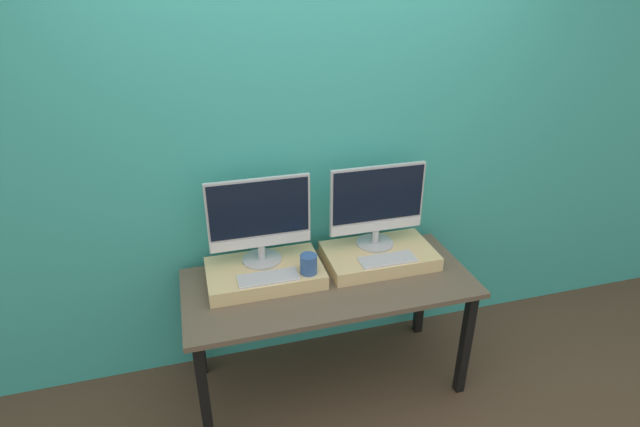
# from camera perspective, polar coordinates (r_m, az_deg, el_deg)

# --- Properties ---
(ground_plane) EXTENTS (12.00, 12.00, 0.00)m
(ground_plane) POSITION_cam_1_polar(r_m,az_deg,el_deg) (2.95, 2.94, -22.90)
(ground_plane) COLOR #4C3828
(wall_back) EXTENTS (8.00, 0.04, 2.60)m
(wall_back) POSITION_cam_1_polar(r_m,az_deg,el_deg) (2.80, -1.26, 6.86)
(wall_back) COLOR teal
(wall_back) RESTS_ON ground_plane
(workbench) EXTENTS (1.55, 0.67, 0.71)m
(workbench) POSITION_cam_1_polar(r_m,az_deg,el_deg) (2.76, 1.02, -9.07)
(workbench) COLOR brown
(workbench) RESTS_ON ground_plane
(wooden_riser_left) EXTENTS (0.61, 0.38, 0.08)m
(wooden_riser_left) POSITION_cam_1_polar(r_m,az_deg,el_deg) (2.72, -6.35, -6.78)
(wooden_riser_left) COLOR #D6B77F
(wooden_riser_left) RESTS_ON workbench
(monitor_left) EXTENTS (0.55, 0.21, 0.48)m
(monitor_left) POSITION_cam_1_polar(r_m,az_deg,el_deg) (2.63, -6.93, -0.54)
(monitor_left) COLOR #B2B2B7
(monitor_left) RESTS_ON wooden_riser_left
(keyboard_left) EXTENTS (0.31, 0.12, 0.01)m
(keyboard_left) POSITION_cam_1_polar(r_m,az_deg,el_deg) (2.60, -5.94, -7.29)
(keyboard_left) COLOR silver
(keyboard_left) RESTS_ON wooden_riser_left
(mug) EXTENTS (0.09, 0.09, 0.10)m
(mug) POSITION_cam_1_polar(r_m,az_deg,el_deg) (2.61, -1.31, -5.80)
(mug) COLOR #335693
(mug) RESTS_ON wooden_riser_left
(wooden_riser_right) EXTENTS (0.61, 0.38, 0.08)m
(wooden_riser_right) POSITION_cam_1_polar(r_m,az_deg,el_deg) (2.88, 6.76, -4.84)
(wooden_riser_right) COLOR #D6B77F
(wooden_riser_right) RESTS_ON workbench
(monitor_right) EXTENTS (0.55, 0.21, 0.48)m
(monitor_right) POSITION_cam_1_polar(r_m,az_deg,el_deg) (2.79, 6.55, 1.11)
(monitor_right) COLOR #B2B2B7
(monitor_right) RESTS_ON wooden_riser_right
(keyboard_right) EXTENTS (0.31, 0.12, 0.01)m
(keyboard_right) POSITION_cam_1_polar(r_m,az_deg,el_deg) (2.76, 7.72, -5.22)
(keyboard_right) COLOR silver
(keyboard_right) RESTS_ON wooden_riser_right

